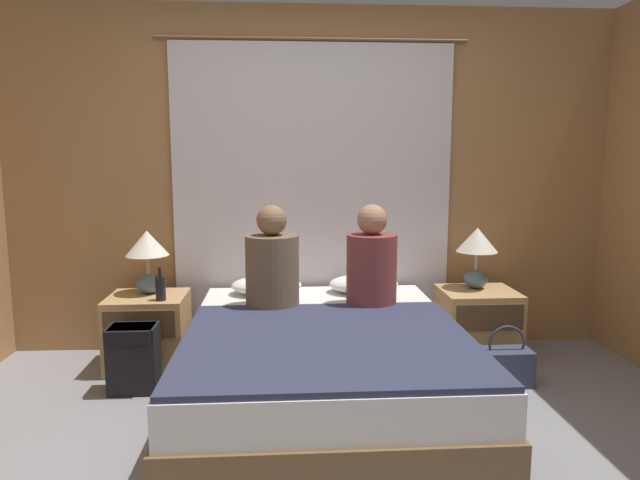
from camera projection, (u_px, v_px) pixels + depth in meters
name	position (u px, v px, depth m)	size (l,w,h in m)	color
ground_plane	(333.00, 462.00, 2.70)	(16.00, 16.00, 0.00)	gray
wall_back	(313.00, 181.00, 4.22)	(4.54, 0.06, 2.50)	#A37547
curtain_panel	(313.00, 198.00, 4.18)	(2.22, 0.02, 2.26)	silver
bed	(324.00, 367.00, 3.26)	(1.56, 2.01, 0.48)	brown
nightstand_left	(148.00, 331.00, 3.89)	(0.52, 0.47, 0.50)	tan
nightstand_right	(477.00, 324.00, 4.05)	(0.52, 0.47, 0.50)	tan
lamp_left	(147.00, 251.00, 3.89)	(0.29, 0.29, 0.44)	slate
lamp_right	(477.00, 248.00, 4.04)	(0.29, 0.29, 0.44)	slate
pillow_left	(266.00, 285.00, 3.98)	(0.49, 0.35, 0.12)	white
pillow_right	(364.00, 284.00, 4.02)	(0.49, 0.35, 0.12)	white
blanket_on_bed	(328.00, 341.00, 2.93)	(1.50, 1.36, 0.03)	#2D334C
person_left_in_bed	(272.00, 266.00, 3.58)	(0.34, 0.34, 0.66)	brown
person_right_in_bed	(372.00, 264.00, 3.62)	(0.32, 0.32, 0.66)	brown
beer_bottle_on_left_stand	(160.00, 288.00, 3.72)	(0.07, 0.07, 0.22)	black
backpack_on_floor	(133.00, 355.00, 3.48)	(0.29, 0.22, 0.42)	black
handbag_on_floor	(506.00, 365.00, 3.61)	(0.32, 0.19, 0.39)	#333D56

